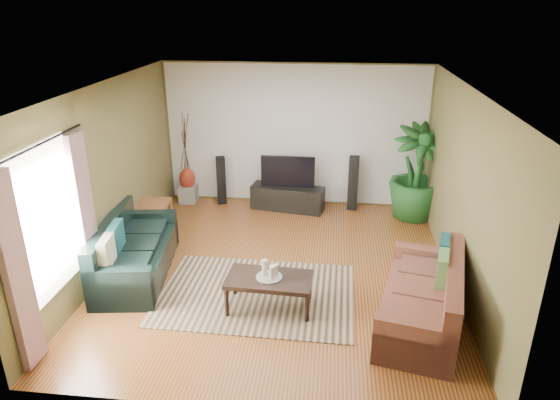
# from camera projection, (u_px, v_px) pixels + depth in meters

# --- Properties ---
(floor) EXTENTS (5.50, 5.50, 0.00)m
(floor) POSITION_uv_depth(u_px,v_px,m) (279.00, 270.00, 7.45)
(floor) COLOR brown
(floor) RESTS_ON ground
(ceiling) EXTENTS (5.50, 5.50, 0.00)m
(ceiling) POSITION_uv_depth(u_px,v_px,m) (278.00, 87.00, 6.43)
(ceiling) COLOR white
(ceiling) RESTS_ON ground
(wall_back) EXTENTS (5.00, 0.00, 5.00)m
(wall_back) POSITION_uv_depth(u_px,v_px,m) (295.00, 135.00, 9.47)
(wall_back) COLOR olive
(wall_back) RESTS_ON ground
(wall_front) EXTENTS (5.00, 0.00, 5.00)m
(wall_front) POSITION_uv_depth(u_px,v_px,m) (243.00, 293.00, 4.41)
(wall_front) COLOR olive
(wall_front) RESTS_ON ground
(wall_left) EXTENTS (0.00, 5.50, 5.50)m
(wall_left) POSITION_uv_depth(u_px,v_px,m) (107.00, 179.00, 7.19)
(wall_left) COLOR olive
(wall_left) RESTS_ON ground
(wall_right) EXTENTS (0.00, 5.50, 5.50)m
(wall_right) POSITION_uv_depth(u_px,v_px,m) (463.00, 193.00, 6.69)
(wall_right) COLOR olive
(wall_right) RESTS_ON ground
(backwall_panel) EXTENTS (4.90, 0.00, 4.90)m
(backwall_panel) POSITION_uv_depth(u_px,v_px,m) (295.00, 135.00, 9.46)
(backwall_panel) COLOR white
(backwall_panel) RESTS_ON ground
(window_pane) EXTENTS (0.00, 1.80, 1.80)m
(window_pane) POSITION_uv_depth(u_px,v_px,m) (47.00, 221.00, 5.70)
(window_pane) COLOR white
(window_pane) RESTS_ON ground
(curtain_near) EXTENTS (0.08, 0.35, 2.20)m
(curtain_near) POSITION_uv_depth(u_px,v_px,m) (17.00, 274.00, 5.10)
(curtain_near) COLOR gray
(curtain_near) RESTS_ON ground
(curtain_far) EXTENTS (0.08, 0.35, 2.20)m
(curtain_far) POSITION_uv_depth(u_px,v_px,m) (86.00, 215.00, 6.48)
(curtain_far) COLOR gray
(curtain_far) RESTS_ON ground
(curtain_rod) EXTENTS (0.03, 1.90, 0.03)m
(curtain_rod) POSITION_uv_depth(u_px,v_px,m) (37.00, 145.00, 5.36)
(curtain_rod) COLOR black
(curtain_rod) RESTS_ON ground
(sofa_left) EXTENTS (1.12, 2.10, 0.85)m
(sofa_left) POSITION_uv_depth(u_px,v_px,m) (136.00, 248.00, 7.20)
(sofa_left) COLOR black
(sofa_left) RESTS_ON floor
(sofa_right) EXTENTS (1.29, 2.10, 0.85)m
(sofa_right) POSITION_uv_depth(u_px,v_px,m) (422.00, 293.00, 6.09)
(sofa_right) COLOR brown
(sofa_right) RESTS_ON floor
(area_rug) EXTENTS (2.67, 1.92, 0.01)m
(area_rug) POSITION_uv_depth(u_px,v_px,m) (257.00, 294.00, 6.83)
(area_rug) COLOR tan
(area_rug) RESTS_ON floor
(coffee_table) EXTENTS (1.13, 0.65, 0.45)m
(coffee_table) POSITION_uv_depth(u_px,v_px,m) (269.00, 292.00, 6.47)
(coffee_table) COLOR black
(coffee_table) RESTS_ON floor
(candle_tray) EXTENTS (0.34, 0.34, 0.01)m
(candle_tray) POSITION_uv_depth(u_px,v_px,m) (269.00, 277.00, 6.38)
(candle_tray) COLOR gray
(candle_tray) RESTS_ON coffee_table
(candle_tall) EXTENTS (0.07, 0.07, 0.22)m
(candle_tall) POSITION_uv_depth(u_px,v_px,m) (265.00, 268.00, 6.37)
(candle_tall) COLOR beige
(candle_tall) RESTS_ON candle_tray
(candle_mid) EXTENTS (0.07, 0.07, 0.17)m
(candle_mid) POSITION_uv_depth(u_px,v_px,m) (272.00, 272.00, 6.31)
(candle_mid) COLOR beige
(candle_mid) RESTS_ON candle_tray
(candle_short) EXTENTS (0.07, 0.07, 0.14)m
(candle_short) POSITION_uv_depth(u_px,v_px,m) (275.00, 270.00, 6.40)
(candle_short) COLOR beige
(candle_short) RESTS_ON candle_tray
(tv_stand) EXTENTS (1.43, 0.64, 0.46)m
(tv_stand) POSITION_uv_depth(u_px,v_px,m) (288.00, 198.00, 9.52)
(tv_stand) COLOR black
(tv_stand) RESTS_ON floor
(television) EXTENTS (1.01, 0.06, 0.60)m
(television) POSITION_uv_depth(u_px,v_px,m) (288.00, 171.00, 9.34)
(television) COLOR black
(television) RESTS_ON tv_stand
(speaker_left) EXTENTS (0.22, 0.23, 0.94)m
(speaker_left) POSITION_uv_depth(u_px,v_px,m) (221.00, 181.00, 9.72)
(speaker_left) COLOR black
(speaker_left) RESTS_ON floor
(speaker_right) EXTENTS (0.20, 0.22, 1.04)m
(speaker_right) POSITION_uv_depth(u_px,v_px,m) (353.00, 183.00, 9.44)
(speaker_right) COLOR black
(speaker_right) RESTS_ON floor
(potted_plant) EXTENTS (1.17, 1.17, 1.73)m
(potted_plant) POSITION_uv_depth(u_px,v_px,m) (417.00, 173.00, 8.94)
(potted_plant) COLOR #184A1C
(potted_plant) RESTS_ON floor
(plant_pot) EXTENTS (0.32, 0.32, 0.25)m
(plant_pot) POSITION_uv_depth(u_px,v_px,m) (413.00, 210.00, 9.22)
(plant_pot) COLOR black
(plant_pot) RESTS_ON floor
(pedestal) EXTENTS (0.34, 0.34, 0.33)m
(pedestal) POSITION_uv_depth(u_px,v_px,m) (188.00, 194.00, 9.90)
(pedestal) COLOR gray
(pedestal) RESTS_ON floor
(vase) EXTENTS (0.30, 0.30, 0.43)m
(vase) POSITION_uv_depth(u_px,v_px,m) (187.00, 179.00, 9.78)
(vase) COLOR maroon
(vase) RESTS_ON pedestal
(side_table) EXTENTS (0.59, 0.59, 0.59)m
(side_table) POSITION_uv_depth(u_px,v_px,m) (153.00, 219.00, 8.44)
(side_table) COLOR brown
(side_table) RESTS_ON floor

